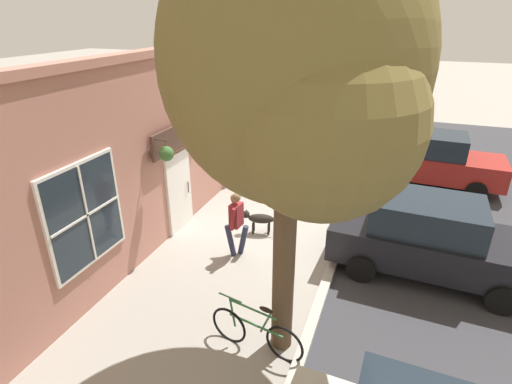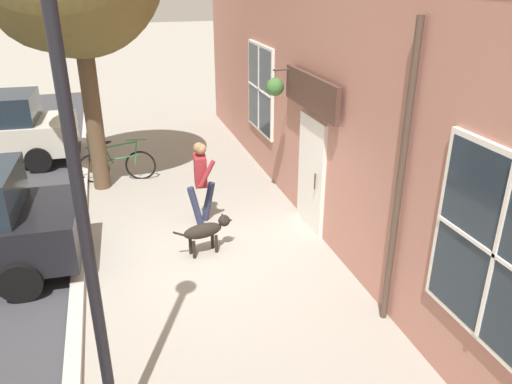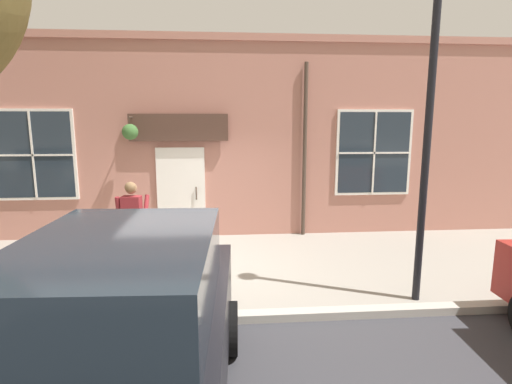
{
  "view_description": "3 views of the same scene",
  "coord_description": "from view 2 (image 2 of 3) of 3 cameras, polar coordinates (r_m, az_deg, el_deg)",
  "views": [
    {
      "loc": [
        3.01,
        -8.78,
        5.35
      ],
      "look_at": [
        -0.45,
        0.58,
        0.82
      ],
      "focal_mm": 28.0,
      "sensor_mm": 36.0,
      "label": 1
    },
    {
      "loc": [
        1.2,
        7.24,
        4.4
      ],
      "look_at": [
        -0.77,
        0.59,
        1.36
      ],
      "focal_mm": 35.0,
      "sensor_mm": 36.0,
      "label": 2
    },
    {
      "loc": [
        7.05,
        0.39,
        2.69
      ],
      "look_at": [
        -1.21,
        1.08,
        1.22
      ],
      "focal_mm": 28.0,
      "sensor_mm": 36.0,
      "label": 3
    }
  ],
  "objects": [
    {
      "name": "fire_hydrant",
      "position": [
        13.42,
        -18.3,
        5.12
      ],
      "size": [
        0.34,
        0.2,
        0.77
      ],
      "color": "#99999E",
      "rests_on": "ground_plane"
    },
    {
      "name": "street_lamp",
      "position": [
        4.08,
        -20.66,
        7.02
      ],
      "size": [
        0.32,
        0.32,
        5.15
      ],
      "color": "black",
      "rests_on": "ground_plane"
    },
    {
      "name": "leaning_bicycle",
      "position": [
        11.87,
        -15.55,
        2.99
      ],
      "size": [
        1.73,
        0.27,
        1.0
      ],
      "color": "black",
      "rests_on": "ground_plane"
    },
    {
      "name": "storefront_facade",
      "position": [
        8.33,
        9.37,
        8.82
      ],
      "size": [
        0.95,
        18.0,
        4.6
      ],
      "color": "#B27566",
      "rests_on": "ground_plane"
    },
    {
      "name": "pedestrian_walking",
      "position": [
        9.31,
        -6.33,
        1.84
      ],
      "size": [
        0.57,
        0.58,
        1.62
      ],
      "color": "#282D47",
      "rests_on": "ground_plane"
    },
    {
      "name": "ground_plane",
      "position": [
        8.56,
        -6.1,
        -7.42
      ],
      "size": [
        90.0,
        90.0,
        0.0
      ],
      "primitive_type": "plane",
      "color": "gray"
    },
    {
      "name": "dog_on_leash",
      "position": [
        8.5,
        -5.7,
        -4.35
      ],
      "size": [
        1.07,
        0.41,
        0.65
      ],
      "color": "black",
      "rests_on": "ground_plane"
    }
  ]
}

